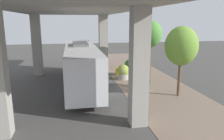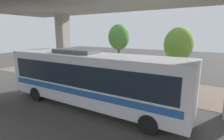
{
  "view_description": "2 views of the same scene",
  "coord_description": "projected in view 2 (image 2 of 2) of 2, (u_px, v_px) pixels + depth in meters",
  "views": [
    {
      "loc": [
        3.97,
        17.31,
        5.61
      ],
      "look_at": [
        0.6,
        -0.74,
        1.5
      ],
      "focal_mm": 35.0,
      "sensor_mm": 36.0,
      "label": 1
    },
    {
      "loc": [
        11.85,
        5.33,
        4.74
      ],
      "look_at": [
        -0.77,
        -2.18,
        1.68
      ],
      "focal_mm": 28.0,
      "sensor_mm": 36.0,
      "label": 2
    }
  ],
  "objects": [
    {
      "name": "planter_front",
      "position": [
        136.0,
        82.0,
        14.8
      ],
      "size": [
        1.24,
        1.24,
        1.51
      ],
      "color": "#9E998E",
      "rests_on": "ground"
    },
    {
      "name": "ground_plane",
      "position": [
        131.0,
        96.0,
        13.61
      ],
      "size": [
        80.0,
        80.0,
        0.0
      ],
      "primitive_type": "plane",
      "color": "#474442",
      "rests_on": "ground"
    },
    {
      "name": "fire_hydrant",
      "position": [
        92.0,
        80.0,
        16.11
      ],
      "size": [
        0.54,
        0.26,
        1.0
      ],
      "color": "gold",
      "rests_on": "ground"
    },
    {
      "name": "overpass",
      "position": [
        101.0,
        6.0,
        8.98
      ],
      "size": [
        9.4,
        20.99,
        6.97
      ],
      "color": "#9E998E",
      "rests_on": "ground"
    },
    {
      "name": "sidewalk_strip",
      "position": [
        145.0,
        86.0,
        16.13
      ],
      "size": [
        6.0,
        40.0,
        0.02
      ],
      "color": "#7A6656",
      "rests_on": "ground"
    },
    {
      "name": "planter_back",
      "position": [
        105.0,
        79.0,
        15.73
      ],
      "size": [
        1.19,
        1.19,
        1.49
      ],
      "color": "#9E998E",
      "rests_on": "ground"
    },
    {
      "name": "bus",
      "position": [
        91.0,
        77.0,
        11.23
      ],
      "size": [
        2.77,
        12.36,
        3.72
      ],
      "color": "silver",
      "rests_on": "ground"
    },
    {
      "name": "planter_middle",
      "position": [
        153.0,
        84.0,
        14.12
      ],
      "size": [
        1.24,
        1.24,
        1.56
      ],
      "color": "#9E998E",
      "rests_on": "ground"
    },
    {
      "name": "street_tree_near",
      "position": [
        178.0,
        45.0,
        14.9
      ],
      "size": [
        2.42,
        2.42,
        5.29
      ],
      "color": "brown",
      "rests_on": "ground"
    },
    {
      "name": "street_tree_far",
      "position": [
        119.0,
        37.0,
        17.44
      ],
      "size": [
        2.12,
        2.12,
        5.68
      ],
      "color": "brown",
      "rests_on": "ground"
    },
    {
      "name": "planter_extra",
      "position": [
        100.0,
        73.0,
        17.33
      ],
      "size": [
        1.32,
        1.32,
        1.76
      ],
      "color": "#9E998E",
      "rests_on": "ground"
    }
  ]
}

